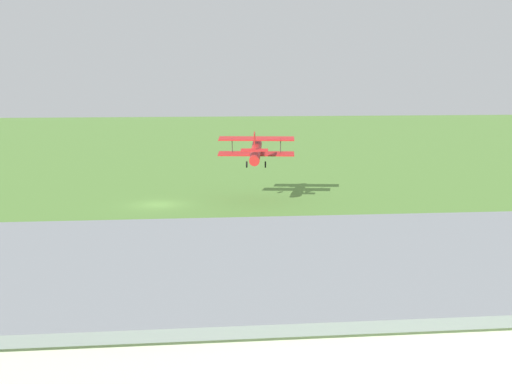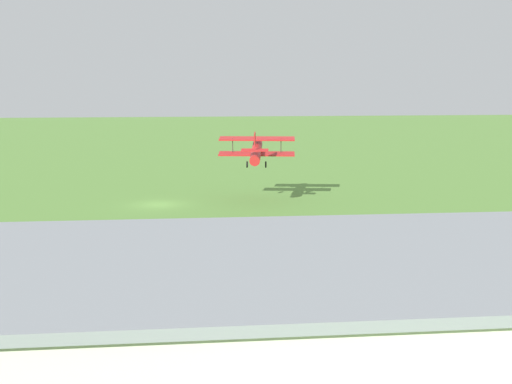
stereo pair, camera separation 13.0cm
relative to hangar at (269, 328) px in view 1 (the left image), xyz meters
name	(u,v)px [view 1 (the left image)]	position (x,y,z in m)	size (l,w,h in m)	color
ground_plane	(159,205)	(4.89, -39.18, -2.81)	(400.00, 400.00, 0.00)	#568438
hangar	(269,328)	(0.00, 0.00, 0.00)	(29.95, 13.88, 5.61)	beige
biplane	(256,150)	(-4.98, -38.86, 2.58)	(8.01, 7.89, 3.88)	#B21E1E
person_beside_truck	(508,276)	(-15.75, -10.42, -2.02)	(0.52, 0.52, 1.61)	orange
person_by_parked_cars	(19,280)	(12.07, -13.31, -1.94)	(0.53, 0.53, 1.75)	#B23333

